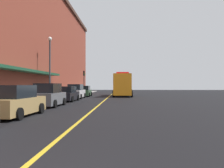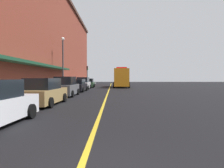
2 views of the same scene
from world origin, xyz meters
The scene contains 16 objects.
ground_plane centered at (0.00, 25.00, 0.00)m, with size 112.00×112.00×0.00m, color black.
sidewalk_left centered at (-6.20, 25.00, 0.07)m, with size 2.40×70.00×0.15m, color #9E9B93.
lane_center_stripe centered at (0.00, 25.00, 0.00)m, with size 0.16×70.00×0.01m, color gold.
brick_building_left centered at (-12.53, 24.00, 7.99)m, with size 11.43×64.00×15.96m.
parked_car_1 centered at (-3.91, 9.41, 0.82)m, with size 2.13×4.64×1.76m.
parked_car_2 centered at (-3.97, 15.51, 0.88)m, with size 2.05×4.30×1.89m.
parked_car_3 centered at (-3.96, 21.65, 0.76)m, with size 2.15×4.47×1.61m.
parked_car_4 centered at (-4.05, 27.07, 0.87)m, with size 2.03×4.78×1.86m.
parked_car_5 centered at (-3.91, 32.82, 0.78)m, with size 2.19×4.82×1.65m.
utility_truck centered at (2.15, 33.40, 1.73)m, with size 3.07×9.27×3.62m.
parking_meter_0 centered at (-5.35, 25.10, 1.06)m, with size 0.14×0.18×1.33m.
parking_meter_1 centered at (-5.35, 28.73, 1.06)m, with size 0.14×0.18×1.33m.
parking_meter_2 centered at (-5.35, 26.48, 1.06)m, with size 0.14×0.18×1.33m.
parking_meter_3 centered at (-5.35, 33.63, 1.06)m, with size 0.14×0.18×1.33m.
street_lamp_left centered at (-5.95, 22.08, 4.40)m, with size 0.44×0.44×6.94m.
traffic_light_near centered at (-5.29, 40.93, 3.16)m, with size 0.38×0.36×4.30m.
Camera 1 is at (2.10, -3.42, 1.76)m, focal length 37.63 mm.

